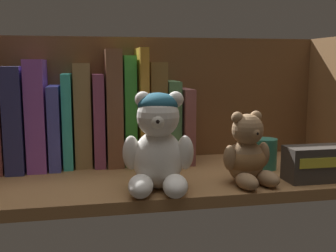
# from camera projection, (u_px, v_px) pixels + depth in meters

# --- Properties ---
(shelf_board) EXTENTS (0.74, 0.29, 0.02)m
(shelf_board) POSITION_uv_depth(u_px,v_px,m) (166.00, 179.00, 0.77)
(shelf_board) COLOR olive
(shelf_board) RESTS_ON ground
(shelf_back_panel) EXTENTS (0.77, 0.01, 0.28)m
(shelf_back_panel) POSITION_uv_depth(u_px,v_px,m) (153.00, 103.00, 0.90)
(shelf_back_panel) COLOR brown
(shelf_back_panel) RESTS_ON ground
(book_2) EXTENTS (0.03, 0.15, 0.20)m
(book_2) POSITION_uv_depth(u_px,v_px,m) (18.00, 118.00, 0.81)
(book_2) COLOR navy
(book_2) RESTS_ON shelf_board
(book_3) EXTENTS (0.04, 0.13, 0.22)m
(book_3) POSITION_uv_depth(u_px,v_px,m) (38.00, 114.00, 0.81)
(book_3) COLOR #9850BA
(book_3) RESTS_ON shelf_board
(book_4) EXTENTS (0.02, 0.13, 0.16)m
(book_4) POSITION_uv_depth(u_px,v_px,m) (56.00, 126.00, 0.82)
(book_4) COLOR #4F54BD
(book_4) RESTS_ON shelf_board
(book_5) EXTENTS (0.02, 0.11, 0.19)m
(book_5) POSITION_uv_depth(u_px,v_px,m) (68.00, 120.00, 0.83)
(book_5) COLOR #3DC9B8
(book_5) RESTS_ON shelf_board
(book_6) EXTENTS (0.03, 0.09, 0.21)m
(book_6) POSITION_uv_depth(u_px,v_px,m) (83.00, 115.00, 0.83)
(book_6) COLOR #9A7B4B
(book_6) RESTS_ON shelf_board
(book_7) EXTENTS (0.02, 0.11, 0.19)m
(book_7) POSITION_uv_depth(u_px,v_px,m) (99.00, 120.00, 0.84)
(book_7) COLOR #8C4265
(book_7) RESTS_ON shelf_board
(book_8) EXTENTS (0.03, 0.11, 0.24)m
(book_8) POSITION_uv_depth(u_px,v_px,m) (113.00, 107.00, 0.84)
(book_8) COLOR brown
(book_8) RESTS_ON shelf_board
(book_9) EXTENTS (0.02, 0.09, 0.22)m
(book_9) POSITION_uv_depth(u_px,v_px,m) (129.00, 110.00, 0.85)
(book_9) COLOR green
(book_9) RESTS_ON shelf_board
(book_10) EXTENTS (0.02, 0.14, 0.24)m
(book_10) POSITION_uv_depth(u_px,v_px,m) (141.00, 106.00, 0.85)
(book_10) COLOR #C98929
(book_10) RESTS_ON shelf_board
(book_11) EXTENTS (0.03, 0.09, 0.21)m
(book_11) POSITION_uv_depth(u_px,v_px,m) (155.00, 112.00, 0.86)
(book_11) COLOR brown
(book_11) RESTS_ON shelf_board
(book_12) EXTENTS (0.03, 0.10, 0.17)m
(book_12) POSITION_uv_depth(u_px,v_px,m) (171.00, 121.00, 0.87)
(book_12) COLOR #548653
(book_12) RESTS_ON shelf_board
(book_13) EXTENTS (0.02, 0.13, 0.16)m
(book_13) POSITION_uv_depth(u_px,v_px,m) (184.00, 124.00, 0.87)
(book_13) COLOR brown
(book_13) RESTS_ON shelf_board
(teddy_bear_larger) EXTENTS (0.12, 0.13, 0.16)m
(teddy_bear_larger) POSITION_uv_depth(u_px,v_px,m) (158.00, 144.00, 0.66)
(teddy_bear_larger) COLOR white
(teddy_bear_larger) RESTS_ON shelf_board
(teddy_bear_smaller) EXTENTS (0.09, 0.10, 0.13)m
(teddy_bear_smaller) POSITION_uv_depth(u_px,v_px,m) (247.00, 155.00, 0.70)
(teddy_bear_smaller) COLOR #93704C
(teddy_bear_smaller) RESTS_ON shelf_board
(pillar_candle) EXTENTS (0.05, 0.05, 0.06)m
(pillar_candle) POSITION_uv_depth(u_px,v_px,m) (266.00, 154.00, 0.80)
(pillar_candle) COLOR #2D7A66
(pillar_candle) RESTS_ON shelf_board
(small_product_box) EXTENTS (0.12, 0.05, 0.06)m
(small_product_box) POSITION_uv_depth(u_px,v_px,m) (318.00, 163.00, 0.72)
(small_product_box) COLOR #38332D
(small_product_box) RESTS_ON shelf_board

